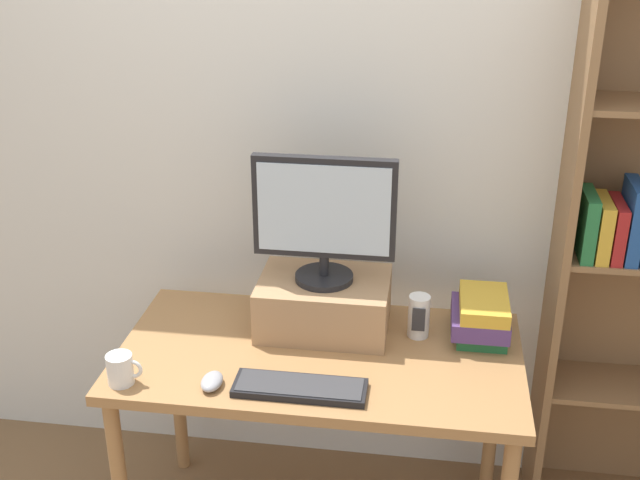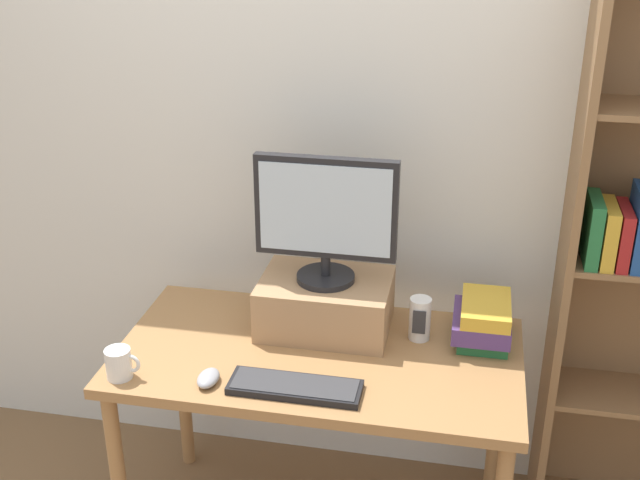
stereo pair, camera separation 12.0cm
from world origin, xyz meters
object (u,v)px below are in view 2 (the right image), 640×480
at_px(coffee_mug, 119,364).
at_px(desk, 319,375).
at_px(computer_mouse, 208,378).
at_px(desk_speaker, 420,319).
at_px(keyboard, 295,387).
at_px(computer_monitor, 326,216).
at_px(riser_box, 326,304).
at_px(book_stack, 483,321).

bearing_deg(coffee_mug, desk, 24.80).
height_order(computer_mouse, desk_speaker, desk_speaker).
distance_m(desk, keyboard, 0.25).
distance_m(desk, computer_mouse, 0.40).
bearing_deg(desk_speaker, computer_monitor, 178.02).
xyz_separation_m(riser_box, keyboard, (-0.02, -0.39, -0.08)).
bearing_deg(coffee_mug, keyboard, 3.78).
distance_m(desk, coffee_mug, 0.64).
relative_size(keyboard, book_stack, 1.57).
height_order(desk, desk_speaker, desk_speaker).
bearing_deg(keyboard, desk_speaker, 47.97).
height_order(keyboard, coffee_mug, coffee_mug).
relative_size(riser_box, computer_mouse, 4.20).
xyz_separation_m(riser_box, book_stack, (0.53, 0.01, -0.02)).
distance_m(riser_box, desk_speaker, 0.32).
bearing_deg(keyboard, book_stack, 36.40).
height_order(coffee_mug, desk_speaker, desk_speaker).
distance_m(computer_monitor, computer_mouse, 0.63).
bearing_deg(computer_monitor, desk_speaker, -1.98).
distance_m(riser_box, computer_mouse, 0.50).
height_order(keyboard, book_stack, book_stack).
height_order(computer_monitor, desk_speaker, computer_monitor).
bearing_deg(desk_speaker, coffee_mug, -154.97).
height_order(riser_box, computer_monitor, computer_monitor).
xyz_separation_m(computer_monitor, computer_mouse, (-0.29, -0.40, -0.39)).
height_order(riser_box, book_stack, riser_box).
bearing_deg(book_stack, riser_box, -178.57).
relative_size(desk, keyboard, 3.26).
relative_size(computer_mouse, book_stack, 0.41).
distance_m(desk, riser_box, 0.24).
bearing_deg(computer_mouse, computer_monitor, 54.57).
height_order(book_stack, coffee_mug, book_stack).
bearing_deg(keyboard, computer_mouse, -176.97).
bearing_deg(keyboard, computer_monitor, 87.30).
bearing_deg(book_stack, keyboard, -143.60).
relative_size(computer_monitor, book_stack, 1.82).
xyz_separation_m(desk, keyboard, (-0.03, -0.23, 0.10)).
distance_m(riser_box, book_stack, 0.53).
bearing_deg(desk, book_stack, 18.60).
bearing_deg(desk, keyboard, -96.67).
distance_m(computer_monitor, coffee_mug, 0.79).
distance_m(computer_mouse, book_stack, 0.91).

